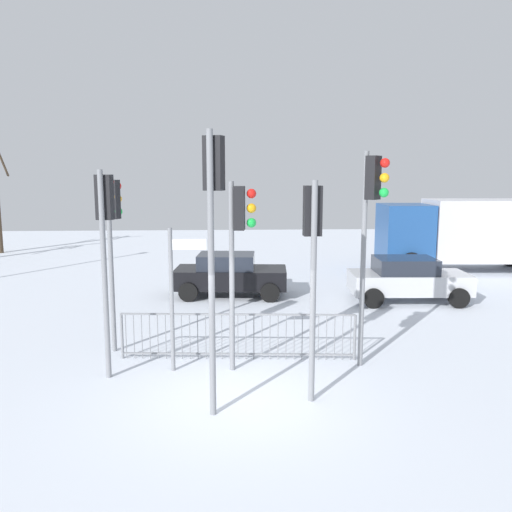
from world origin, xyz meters
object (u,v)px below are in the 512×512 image
object	(u,v)px
traffic_light_mid_left	(312,241)
car_black_far	(230,274)
traffic_light_foreground_left	(371,211)
traffic_light_foreground_right	(214,210)
traffic_light_rear_left	(239,234)
car_silver_mid	(408,279)
traffic_light_mid_right	(105,227)
direction_sign_post	(174,292)
delivery_truck	(465,231)
traffic_light_rear_right	(113,223)

from	to	relation	value
traffic_light_mid_left	car_black_far	bearing A→B (deg)	97.93
car_black_far	traffic_light_foreground_left	bearing A→B (deg)	-62.30
traffic_light_foreground_right	traffic_light_mid_left	distance (m)	1.92
traffic_light_rear_left	car_silver_mid	size ratio (longest dim) A/B	1.04
traffic_light_mid_right	direction_sign_post	distance (m)	1.94
traffic_light_foreground_right	delivery_truck	bearing A→B (deg)	72.30
traffic_light_mid_left	car_black_far	world-z (taller)	traffic_light_mid_left
traffic_light_mid_right	direction_sign_post	size ratio (longest dim) A/B	1.38
traffic_light_mid_right	traffic_light_foreground_right	bearing A→B (deg)	-28.08
traffic_light_mid_left	direction_sign_post	size ratio (longest dim) A/B	1.32
car_silver_mid	traffic_light_mid_right	bearing A→B (deg)	-142.01
traffic_light_mid_right	car_silver_mid	size ratio (longest dim) A/B	1.10
traffic_light_mid_left	car_silver_mid	world-z (taller)	traffic_light_mid_left
traffic_light_mid_right	car_black_far	distance (m)	7.87
traffic_light_mid_right	car_silver_mid	world-z (taller)	traffic_light_mid_right
traffic_light_rear_right	traffic_light_mid_right	distance (m)	1.67
delivery_truck	traffic_light_rear_right	bearing A→B (deg)	39.08
traffic_light_foreground_left	direction_sign_post	world-z (taller)	traffic_light_foreground_left
traffic_light_mid_left	delivery_truck	bearing A→B (deg)	53.30
traffic_light_foreground_right	traffic_light_mid_right	bearing A→B (deg)	161.82
traffic_light_foreground_left	traffic_light_rear_right	bearing A→B (deg)	-63.79
traffic_light_mid_left	car_silver_mid	bearing A→B (deg)	56.98
traffic_light_mid_right	car_black_far	xyz separation A→B (m)	(2.50, 7.08, -2.36)
traffic_light_rear_left	car_black_far	size ratio (longest dim) A/B	1.03
traffic_light_rear_right	car_silver_mid	distance (m)	9.86
car_black_far	traffic_light_foreground_right	bearing A→B (deg)	-87.23
traffic_light_foreground_left	traffic_light_mid_left	bearing A→B (deg)	-3.48
traffic_light_foreground_left	traffic_light_mid_left	xyz separation A→B (m)	(-1.47, -1.51, -0.42)
traffic_light_foreground_left	traffic_light_mid_right	world-z (taller)	traffic_light_foreground_left
traffic_light_foreground_right	traffic_light_rear_right	distance (m)	4.28
traffic_light_foreground_right	direction_sign_post	distance (m)	2.86
traffic_light_foreground_left	delivery_truck	distance (m)	13.28
direction_sign_post	car_silver_mid	bearing A→B (deg)	40.33
traffic_light_foreground_left	delivery_truck	world-z (taller)	traffic_light_foreground_left
traffic_light_foreground_right	car_black_far	size ratio (longest dim) A/B	1.25
traffic_light_rear_right	traffic_light_foreground_right	bearing A→B (deg)	-36.01
traffic_light_foreground_right	traffic_light_mid_right	xyz separation A→B (m)	(-2.24, 1.82, -0.46)
traffic_light_mid_right	car_black_far	bearing A→B (deg)	81.54
traffic_light_rear_left	car_silver_mid	xyz separation A→B (m)	(5.67, 5.82, -2.19)
traffic_light_foreground_left	traffic_light_mid_right	size ratio (longest dim) A/B	1.09
traffic_light_foreground_left	traffic_light_mid_left	world-z (taller)	traffic_light_foreground_left
car_black_far	delivery_truck	distance (m)	11.00
direction_sign_post	car_silver_mid	world-z (taller)	direction_sign_post
delivery_truck	traffic_light_mid_right	bearing A→B (deg)	44.02
traffic_light_foreground_right	car_silver_mid	world-z (taller)	traffic_light_foreground_right
car_black_far	car_silver_mid	world-z (taller)	same
traffic_light_foreground_right	traffic_light_rear_right	world-z (taller)	traffic_light_foreground_right
traffic_light_rear_left	car_black_far	bearing A→B (deg)	-172.30
traffic_light_rear_right	traffic_light_mid_left	size ratio (longest dim) A/B	1.02
direction_sign_post	traffic_light_foreground_left	bearing A→B (deg)	0.92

